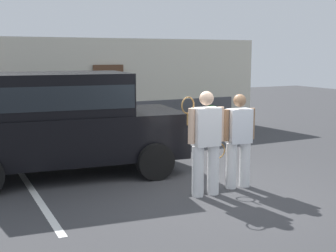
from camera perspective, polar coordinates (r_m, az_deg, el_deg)
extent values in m
plane|color=#38383A|center=(7.97, 5.92, -8.56)|extent=(40.00, 40.00, 0.00)
cube|color=silver|center=(8.35, -16.68, -8.04)|extent=(0.12, 4.40, 0.01)
cube|color=beige|center=(13.29, -8.49, 4.81)|extent=(10.51, 0.30, 2.86)
cube|color=#4C4C51|center=(13.20, -8.13, 0.73)|extent=(8.82, 0.10, 1.00)
cube|color=brown|center=(13.17, -7.49, 3.13)|extent=(0.90, 0.06, 2.10)
cube|color=black|center=(9.20, -12.74, -1.19)|extent=(4.78, 2.39, 0.90)
cube|color=black|center=(9.06, -14.50, 4.01)|extent=(3.07, 2.07, 0.80)
cube|color=black|center=(9.07, -14.50, 3.88)|extent=(3.02, 2.08, 0.44)
cylinder|color=black|center=(10.50, -4.94, -2.17)|extent=(0.74, 0.34, 0.72)
cylinder|color=black|center=(8.72, -1.62, -4.49)|extent=(0.74, 0.34, 0.72)
cylinder|color=white|center=(7.85, 5.74, -5.52)|extent=(0.20, 0.20, 0.87)
cylinder|color=white|center=(7.71, 3.81, -5.76)|extent=(0.20, 0.20, 0.87)
cube|color=white|center=(7.62, 4.86, -0.09)|extent=(0.46, 0.30, 0.65)
sphere|color=beige|center=(7.56, 4.91, 3.51)|extent=(0.24, 0.24, 0.24)
cylinder|color=beige|center=(7.75, 6.67, 0.24)|extent=(0.11, 0.11, 0.59)
cylinder|color=beige|center=(7.49, 2.99, -0.02)|extent=(0.11, 0.11, 0.59)
torus|color=olive|center=(7.46, 2.53, 2.64)|extent=(0.29, 0.10, 0.29)
cylinder|color=olive|center=(7.49, 2.52, 0.86)|extent=(0.03, 0.03, 0.20)
cylinder|color=white|center=(8.37, 9.70, -4.82)|extent=(0.19, 0.19, 0.83)
cylinder|color=white|center=(8.23, 8.02, -5.02)|extent=(0.19, 0.19, 0.83)
cube|color=silver|center=(8.16, 8.99, 0.01)|extent=(0.44, 0.30, 0.62)
sphere|color=#8C6647|center=(8.10, 9.07, 3.21)|extent=(0.23, 0.23, 0.23)
cylinder|color=#8C6647|center=(8.29, 10.57, 0.30)|extent=(0.11, 0.11, 0.56)
cylinder|color=#8C6647|center=(8.02, 7.37, 0.09)|extent=(0.11, 0.11, 0.56)
torus|color=olive|center=(8.09, 6.34, -3.13)|extent=(0.37, 0.05, 0.37)
cylinder|color=olive|center=(8.04, 6.37, -1.49)|extent=(0.03, 0.03, 0.20)
cylinder|color=gray|center=(13.70, 5.48, -0.48)|extent=(0.43, 0.43, 0.26)
sphere|color=#2D6B28|center=(13.64, 5.51, 1.25)|extent=(0.67, 0.67, 0.67)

